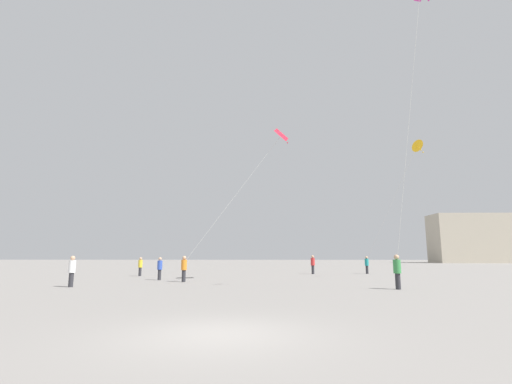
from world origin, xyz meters
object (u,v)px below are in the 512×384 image
(kite_amber_diamond, at_px, (416,147))
(building_left_hall, at_px, (481,238))
(person_in_red, at_px, (313,264))
(person_in_white, at_px, (72,270))
(kite_crimson_delta, at_px, (281,137))
(kite_magenta_delta, at_px, (419,4))
(person_in_yellow, at_px, (140,266))
(person_in_green, at_px, (397,270))
(person_in_teal, at_px, (367,264))
(person_in_orange, at_px, (184,268))
(person_in_blue, at_px, (160,267))

(kite_amber_diamond, height_order, building_left_hall, building_left_hall)
(person_in_red, height_order, person_in_white, person_in_red)
(person_in_red, bearing_deg, kite_crimson_delta, -113.04)
(person_in_red, xyz_separation_m, kite_amber_diamond, (7.78, -7.70, 9.47))
(kite_magenta_delta, bearing_deg, person_in_yellow, 143.17)
(person_in_red, distance_m, person_in_yellow, 16.22)
(person_in_green, distance_m, person_in_teal, 17.41)
(kite_magenta_delta, bearing_deg, person_in_orange, 151.78)
(person_in_teal, distance_m, kite_magenta_delta, 24.23)
(building_left_hall, bearing_deg, person_in_green, -121.29)
(person_in_orange, bearing_deg, person_in_blue, -68.32)
(person_in_orange, xyz_separation_m, kite_magenta_delta, (14.01, -7.52, 14.12))
(person_in_yellow, relative_size, person_in_orange, 0.93)
(person_in_yellow, distance_m, person_in_green, 22.04)
(person_in_teal, distance_m, kite_crimson_delta, 17.16)
(person_in_green, height_order, kite_amber_diamond, kite_amber_diamond)
(person_in_teal, relative_size, kite_amber_diamond, 0.18)
(person_in_yellow, bearing_deg, person_in_white, 15.60)
(person_in_yellow, relative_size, building_left_hall, 0.07)
(person_in_red, bearing_deg, person_in_white, -140.25)
(person_in_white, relative_size, kite_magenta_delta, 0.12)
(person_in_red, relative_size, person_in_blue, 1.09)
(person_in_green, distance_m, kite_amber_diamond, 13.97)
(person_in_yellow, relative_size, kite_magenta_delta, 0.11)
(person_in_red, height_order, kite_crimson_delta, kite_crimson_delta)
(person_in_blue, xyz_separation_m, person_in_orange, (2.25, -1.90, 0.06))
(person_in_blue, xyz_separation_m, person_in_white, (-3.23, -6.30, 0.06))
(person_in_white, bearing_deg, person_in_yellow, 60.76)
(kite_magenta_delta, relative_size, kite_amber_diamond, 1.50)
(person_in_green, relative_size, kite_crimson_delta, 0.19)
(person_in_white, bearing_deg, person_in_red, 16.16)
(person_in_blue, xyz_separation_m, person_in_green, (15.02, -7.00, 0.10))
(person_in_blue, relative_size, kite_amber_diamond, 0.17)
(person_in_green, bearing_deg, kite_magenta_delta, 18.15)
(person_in_yellow, distance_m, kite_amber_diamond, 25.48)
(person_in_orange, xyz_separation_m, kite_amber_diamond, (17.83, 3.85, 9.50))
(person_in_yellow, xyz_separation_m, person_in_orange, (5.56, -7.14, 0.07))
(kite_magenta_delta, relative_size, kite_crimson_delta, 1.49)
(person_in_blue, distance_m, building_left_hall, 90.15)
(person_in_orange, height_order, person_in_teal, person_in_orange)
(person_in_yellow, xyz_separation_m, person_in_green, (18.33, -12.24, 0.11))
(person_in_white, height_order, person_in_teal, person_in_white)
(kite_magenta_delta, bearing_deg, person_in_blue, 149.92)
(person_in_red, distance_m, person_in_white, 22.27)
(person_in_teal, height_order, kite_magenta_delta, kite_magenta_delta)
(person_in_green, height_order, building_left_hall, building_left_hall)
(person_in_green, xyz_separation_m, building_left_hall, (45.01, 74.06, 4.94))
(kite_amber_diamond, bearing_deg, building_left_hall, 58.47)
(kite_magenta_delta, height_order, kite_amber_diamond, kite_magenta_delta)
(person_in_red, xyz_separation_m, person_in_orange, (-10.05, -11.55, -0.03))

